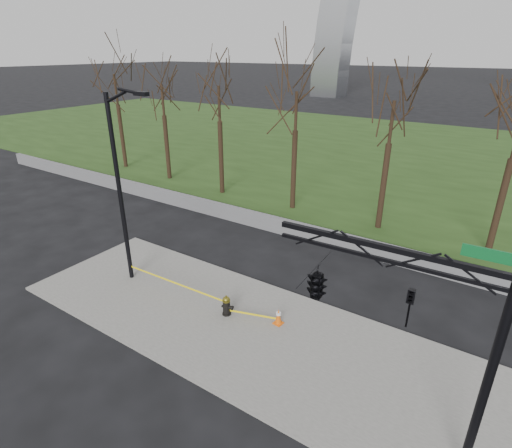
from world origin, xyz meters
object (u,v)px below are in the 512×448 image
Objects in this scene: traffic_signal_mast at (347,291)px; traffic_cone at (278,316)px; fire_hydrant at (227,306)px; street_light at (121,179)px.

traffic_cone is at bearing 139.63° from traffic_signal_mast.
fire_hydrant is 6.54m from street_light.
street_light is at bearing -173.80° from traffic_cone.
fire_hydrant is at bearing 156.73° from traffic_signal_mast.
fire_hydrant is 0.10× the size of street_light.
street_light is 1.37× the size of traffic_signal_mast.
fire_hydrant is at bearing -162.76° from traffic_cone.
fire_hydrant is at bearing 3.77° from street_light.
traffic_cone is 0.08× the size of street_light.
fire_hydrant reaches higher than traffic_cone.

